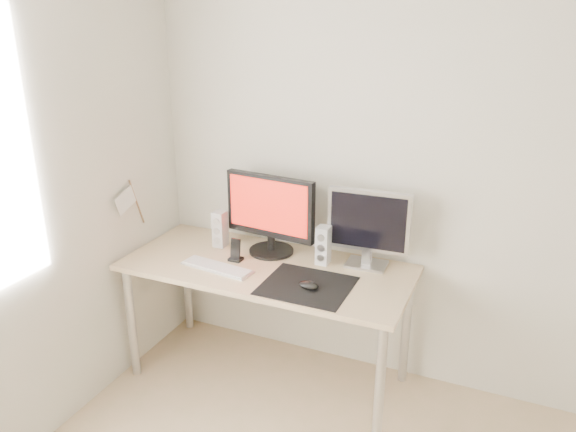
% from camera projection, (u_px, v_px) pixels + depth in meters
% --- Properties ---
extents(wall_back, '(3.50, 0.00, 3.50)m').
position_uv_depth(wall_back, '(459.00, 177.00, 2.89)').
color(wall_back, white).
rests_on(wall_back, ground).
extents(mousepad, '(0.45, 0.40, 0.00)m').
position_uv_depth(mousepad, '(307.00, 286.00, 2.88)').
color(mousepad, black).
rests_on(mousepad, desk).
extents(mouse, '(0.11, 0.06, 0.04)m').
position_uv_depth(mouse, '(308.00, 285.00, 2.84)').
color(mouse, black).
rests_on(mouse, mousepad).
extents(desk, '(1.60, 0.70, 0.73)m').
position_uv_depth(desk, '(267.00, 278.00, 3.13)').
color(desk, '#D1B587').
rests_on(desk, ground).
extents(main_monitor, '(0.55, 0.29, 0.47)m').
position_uv_depth(main_monitor, '(270.00, 212.00, 3.18)').
color(main_monitor, black).
rests_on(main_monitor, desk).
extents(second_monitor, '(0.45, 0.17, 0.43)m').
position_uv_depth(second_monitor, '(368.00, 225.00, 3.02)').
color(second_monitor, silver).
rests_on(second_monitor, desk).
extents(speaker_left, '(0.07, 0.08, 0.22)m').
position_uv_depth(speaker_left, '(220.00, 229.00, 3.32)').
color(speaker_left, silver).
rests_on(speaker_left, desk).
extents(speaker_right, '(0.07, 0.08, 0.22)m').
position_uv_depth(speaker_right, '(323.00, 245.00, 3.09)').
color(speaker_right, white).
rests_on(speaker_right, desk).
extents(keyboard, '(0.43, 0.17, 0.02)m').
position_uv_depth(keyboard, '(217.00, 267.00, 3.07)').
color(keyboard, silver).
rests_on(keyboard, desk).
extents(phone_dock, '(0.07, 0.06, 0.13)m').
position_uv_depth(phone_dock, '(236.00, 254.00, 3.15)').
color(phone_dock, black).
rests_on(phone_dock, desk).
extents(pennant, '(0.01, 0.23, 0.29)m').
position_uv_depth(pennant, '(129.00, 200.00, 3.17)').
color(pennant, '#A57F54').
rests_on(pennant, wall_left).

